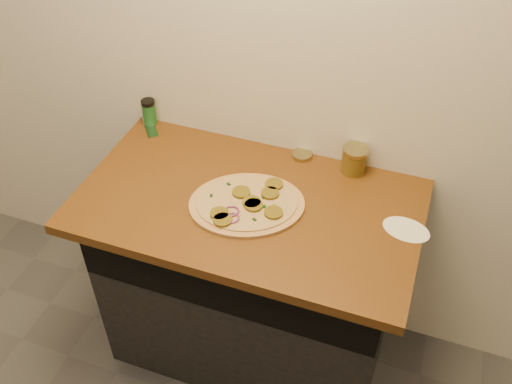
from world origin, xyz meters
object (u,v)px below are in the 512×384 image
at_px(pizza, 247,204).
at_px(chefs_knife, 145,112).
at_px(salsa_jar, 354,160).
at_px(spice_shaker, 149,112).

xyz_separation_m(pizza, chefs_knife, (-0.60, 0.39, -0.00)).
distance_m(salsa_jar, spice_shaker, 0.85).
distance_m(pizza, salsa_jar, 0.44).
height_order(pizza, salsa_jar, salsa_jar).
bearing_deg(pizza, salsa_jar, 46.06).
bearing_deg(pizza, chefs_knife, 147.15).
relative_size(pizza, chefs_knife, 1.94).
xyz_separation_m(salsa_jar, spice_shaker, (-0.85, 0.02, 0.00)).
xyz_separation_m(pizza, spice_shaker, (-0.55, 0.33, 0.05)).
distance_m(pizza, spice_shaker, 0.64).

